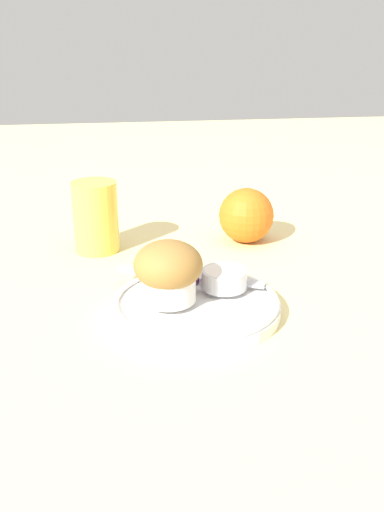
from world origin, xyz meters
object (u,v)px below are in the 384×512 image
at_px(butter_knife, 191,276).
at_px(juice_glass, 96,217).
at_px(orange_fruit, 246,215).
at_px(muffin, 168,271).

height_order(butter_knife, juice_glass, juice_glass).
bearing_deg(butter_knife, juice_glass, 149.41).
bearing_deg(orange_fruit, muffin, -122.55).
relative_size(orange_fruit, juice_glass, 0.81).
bearing_deg(butter_knife, orange_fruit, 81.42).
height_order(muffin, butter_knife, muffin).
bearing_deg(juice_glass, muffin, -70.03).
xyz_separation_m(orange_fruit, juice_glass, (-0.23, -0.00, 0.01)).
bearing_deg(juice_glass, orange_fruit, 0.83).
distance_m(orange_fruit, juice_glass, 0.23).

